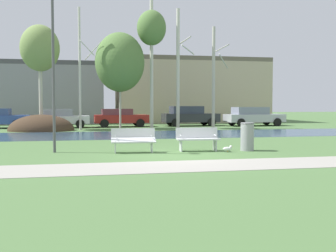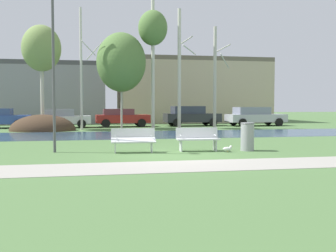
# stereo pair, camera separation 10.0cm
# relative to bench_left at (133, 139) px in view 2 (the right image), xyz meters

# --- Properties ---
(ground_plane) EXTENTS (120.00, 120.00, 0.00)m
(ground_plane) POSITION_rel_bench_left_xyz_m (1.20, 8.88, -0.47)
(ground_plane) COLOR #4C703D
(paved_path_strip) EXTENTS (60.00, 2.05, 0.01)m
(paved_path_strip) POSITION_rel_bench_left_xyz_m (1.20, -3.43, -0.47)
(paved_path_strip) COLOR #9E998E
(paved_path_strip) RESTS_ON ground
(river_band) EXTENTS (80.00, 6.02, 0.01)m
(river_band) POSITION_rel_bench_left_xyz_m (1.20, 8.28, -0.47)
(river_band) COLOR #2D475B
(river_band) RESTS_ON ground
(soil_mound) EXTENTS (4.29, 3.31, 2.15)m
(soil_mound) POSITION_rel_bench_left_xyz_m (-4.78, 12.95, -0.47)
(soil_mound) COLOR #423021
(soil_mound) RESTS_ON ground
(bench_left) EXTENTS (1.62, 0.63, 0.87)m
(bench_left) POSITION_rel_bench_left_xyz_m (0.00, 0.00, 0.00)
(bench_left) COLOR silver
(bench_left) RESTS_ON ground
(bench_right) EXTENTS (1.62, 0.63, 0.87)m
(bench_right) POSITION_rel_bench_left_xyz_m (2.41, 0.00, 0.00)
(bench_right) COLOR silver
(bench_right) RESTS_ON ground
(trash_bin) EXTENTS (0.52, 0.52, 1.06)m
(trash_bin) POSITION_rel_bench_left_xyz_m (4.27, -0.26, 0.07)
(trash_bin) COLOR gray
(trash_bin) RESTS_ON ground
(seagull) EXTENTS (0.39, 0.15, 0.24)m
(seagull) POSITION_rel_bench_left_xyz_m (3.39, -0.56, -0.34)
(seagull) COLOR white
(seagull) RESTS_ON ground
(streetlamp) EXTENTS (0.32, 0.32, 5.93)m
(streetlamp) POSITION_rel_bench_left_xyz_m (-2.81, 0.54, 3.43)
(streetlamp) COLOR #4C4C51
(streetlamp) RESTS_ON ground
(birch_far_left) EXTENTS (2.64, 2.64, 7.18)m
(birch_far_left) POSITION_rel_bench_left_xyz_m (-4.93, 14.08, 5.08)
(birch_far_left) COLOR #BCB7A8
(birch_far_left) RESTS_ON ground
(birch_left) EXTENTS (1.51, 2.40, 8.28)m
(birch_left) POSITION_rel_bench_left_xyz_m (-2.22, 13.19, 3.73)
(birch_left) COLOR beige
(birch_left) RESTS_ON ground
(birch_center_left) EXTENTS (3.50, 3.50, 6.84)m
(birch_center_left) POSITION_rel_bench_left_xyz_m (0.51, 14.02, 4.26)
(birch_center_left) COLOR #BCB7A8
(birch_center_left) RESTS_ON ground
(birch_center) EXTENTS (2.09, 2.09, 9.28)m
(birch_center) POSITION_rel_bench_left_xyz_m (2.79, 14.01, 6.64)
(birch_center) COLOR beige
(birch_center) RESTS_ON ground
(birch_center_right) EXTENTS (1.34, 2.18, 8.58)m
(birch_center_right) POSITION_rel_bench_left_xyz_m (4.66, 13.57, 3.89)
(birch_center_right) COLOR beige
(birch_center_right) RESTS_ON ground
(birch_right) EXTENTS (1.25, 2.18, 7.30)m
(birch_right) POSITION_rel_bench_left_xyz_m (7.17, 13.05, 3.26)
(birch_right) COLOR #BCB7A8
(birch_right) RESTS_ON ground
(parked_sedan_second_white) EXTENTS (4.10, 2.12, 1.39)m
(parked_sedan_second_white) POSITION_rel_bench_left_xyz_m (-3.79, 15.94, 0.27)
(parked_sedan_second_white) COLOR silver
(parked_sedan_second_white) RESTS_ON ground
(parked_hatch_third_red) EXTENTS (4.19, 2.13, 1.40)m
(parked_hatch_third_red) POSITION_rel_bench_left_xyz_m (0.67, 16.43, 0.28)
(parked_hatch_third_red) COLOR maroon
(parked_hatch_third_red) RESTS_ON ground
(parked_wagon_fourth_dark) EXTENTS (4.54, 2.20, 1.60)m
(parked_wagon_fourth_dark) POSITION_rel_bench_left_xyz_m (6.26, 16.64, 0.36)
(parked_wagon_fourth_dark) COLOR #282B30
(parked_wagon_fourth_dark) RESTS_ON ground
(parked_suv_fifth_silver) EXTENTS (4.82, 2.23, 1.53)m
(parked_suv_fifth_silver) POSITION_rel_bench_left_xyz_m (11.40, 15.84, 0.33)
(parked_suv_fifth_silver) COLOR #B2B5BC
(parked_suv_fifth_silver) RESTS_ON ground
(building_grey_warehouse) EXTENTS (13.47, 9.78, 5.59)m
(building_grey_warehouse) POSITION_rel_bench_left_xyz_m (-7.18, 26.04, 2.32)
(building_grey_warehouse) COLOR gray
(building_grey_warehouse) RESTS_ON ground
(building_beige_block) EXTENTS (14.29, 9.23, 6.17)m
(building_beige_block) POSITION_rel_bench_left_xyz_m (8.21, 25.14, 2.61)
(building_beige_block) COLOR #BCAD8E
(building_beige_block) RESTS_ON ground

